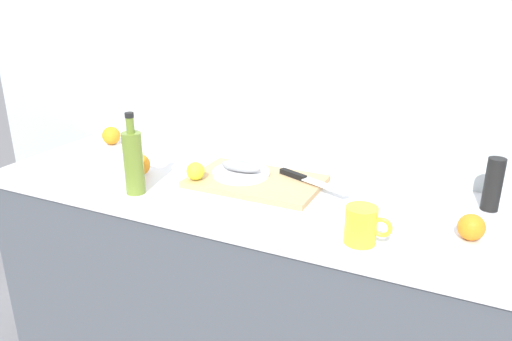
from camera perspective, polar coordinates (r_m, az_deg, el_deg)
back_wall at (r=1.83m, az=5.50°, el=11.34°), size 3.20×0.05×2.50m
kitchen_counter at (r=1.86m, az=1.02°, el=-15.37°), size 2.00×0.60×0.90m
cutting_board at (r=1.69m, az=0.00°, el=-1.27°), size 0.45×0.28×0.02m
white_plate at (r=1.72m, az=-1.74°, el=-0.31°), size 0.20×0.20×0.01m
fish_fillet at (r=1.71m, az=-1.75°, el=0.49°), size 0.15×0.06×0.04m
chef_knife at (r=1.67m, az=5.67°, el=-0.94°), size 0.28×0.13×0.02m
lemon_0 at (r=1.68m, az=-7.06°, el=-0.07°), size 0.06×0.06×0.06m
olive_oil_bottle at (r=1.64m, az=-14.08°, el=1.06°), size 0.06×0.06×0.27m
coffee_mug_1 at (r=1.33m, az=12.21°, el=-6.24°), size 0.13×0.09×0.10m
orange_0 at (r=1.44m, az=23.78°, el=-6.06°), size 0.07×0.07×0.07m
orange_1 at (r=1.81m, az=-13.47°, el=0.66°), size 0.08×0.08×0.08m
orange_2 at (r=2.21m, az=-16.51°, el=3.91°), size 0.08×0.08×0.08m
pepper_mill at (r=1.64m, az=25.89°, el=-1.47°), size 0.05×0.05×0.17m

